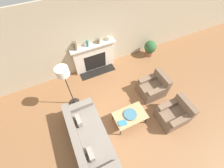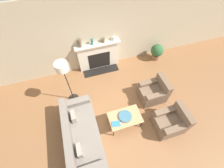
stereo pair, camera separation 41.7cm
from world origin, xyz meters
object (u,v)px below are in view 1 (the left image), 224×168
Objects in this scene: couch at (89,138)px; floor_lamp at (64,76)px; mantel_vase_right at (108,38)px; bowl at (130,114)px; fireplace at (94,57)px; armchair_near at (174,114)px; book at (123,123)px; mantel_vase_center_right at (98,41)px; coffee_table at (130,116)px; potted_plant at (150,48)px; mantel_vase_left at (75,46)px; armchair_far at (153,87)px; mantel_vase_center_left at (87,44)px.

floor_lamp is at bearing 1.32° from couch.
couch is at bearing -124.30° from mantel_vase_right.
floor_lamp reaches higher than couch.
fireplace is at bearing 92.66° from bowl.
book is at bearing -103.41° from armchair_near.
armchair_near is 0.49× the size of floor_lamp.
mantel_vase_center_right reaches higher than book.
book is at bearing -98.77° from mantel_vase_center_right.
mantel_vase_right is at bearing 79.54° from bowl.
coffee_table is 2.27m from floor_lamp.
potted_plant is (2.36, 2.41, -0.00)m from coffee_table.
mantel_vase_right is (0.50, 2.70, 0.79)m from bowl.
mantel_vase_left is 1.98× the size of mantel_vase_right.
armchair_far reaches higher than bowl.
floor_lamp is 1.47m from mantel_vase_left.
floor_lamp is 11.12× the size of mantel_vase_center_right.
fireplace is 2.69m from bowl.
couch is 1.07m from book.
floor_lamp reaches higher than mantel_vase_center_left.
floor_lamp is (-1.30, -1.28, 0.90)m from fireplace.
potted_plant is at bearing 149.52° from armchair_far.
coffee_table is at bearing -74.64° from mantel_vase_left.
fireplace is 3.05m from couch.
coffee_table is at bearing 28.91° from book.
armchair_far is 2.06m from potted_plant.
mantel_vase_left is at bearing 105.57° from bowl.
bowl is 1.44× the size of book.
floor_lamp reaches higher than book.
mantel_vase_left is 0.43× the size of potted_plant.
mantel_vase_left reaches higher than armchair_near.
book is at bearing -54.67° from floor_lamp.
mantel_vase_right is (0.40, 0.00, -0.00)m from mantel_vase_center_right.
mantel_vase_center_left reaches higher than armchair_far.
book is 3.06m from mantel_vase_right.
mantel_vase_right reaches higher than armchair_far.
armchair_far is at bearing 25.64° from bowl.
couch is at bearing -99.58° from armchair_near.
coffee_table is 2.89m from mantel_vase_right.
mantel_vase_center_right is at bearing 87.82° from bowl.
book is at bearing -159.96° from coffee_table.
coffee_table is at bearing -111.26° from armchair_near.
mantel_vase_right reaches higher than couch.
mantel_vase_right is at bearing 0.00° from mantel_vase_center_left.
couch is 3.03m from mantel_vase_left.
mantel_vase_center_right reaches higher than potted_plant.
potted_plant is at bearing -6.43° from mantel_vase_center_left.
fireplace is 3.52m from armchair_near.
mantel_vase_center_right is (-1.20, 3.22, 0.96)m from armchair_near.
mantel_vase_left is (-2.06, 3.22, 1.03)m from armchair_near.
mantel_vase_left reaches higher than mantel_vase_center_left.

